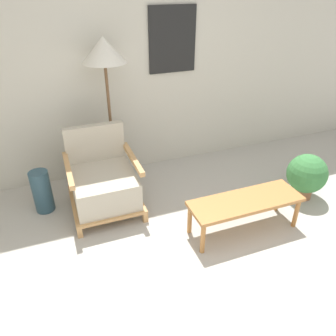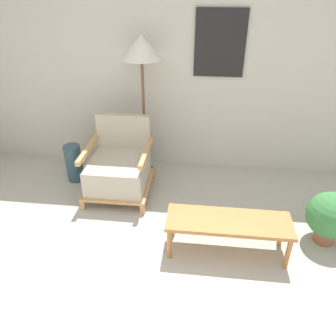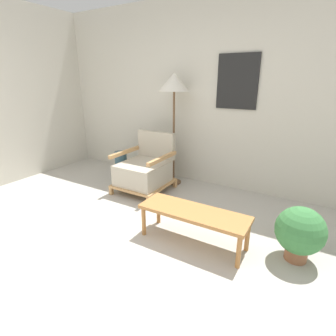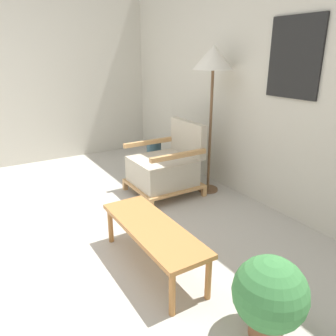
# 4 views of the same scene
# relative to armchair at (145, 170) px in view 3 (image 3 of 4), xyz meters

# --- Properties ---
(ground_plane) EXTENTS (14.00, 14.00, 0.00)m
(ground_plane) POSITION_rel_armchair_xyz_m (0.50, -1.71, -0.32)
(ground_plane) COLOR #B7B2A8
(wall_back) EXTENTS (8.00, 0.09, 2.70)m
(wall_back) POSITION_rel_armchair_xyz_m (0.50, 0.78, 1.04)
(wall_back) COLOR beige
(wall_back) RESTS_ON ground_plane
(armchair) EXTENTS (0.71, 0.76, 0.84)m
(armchair) POSITION_rel_armchair_xyz_m (0.00, 0.00, 0.00)
(armchair) COLOR tan
(armchair) RESTS_ON ground_plane
(floor_lamp) EXTENTS (0.45, 0.45, 1.67)m
(floor_lamp) POSITION_rel_armchair_xyz_m (0.22, 0.47, 1.17)
(floor_lamp) COLOR brown
(floor_lamp) RESTS_ON ground_plane
(coffee_table) EXTENTS (1.10, 0.37, 0.36)m
(coffee_table) POSITION_rel_armchair_xyz_m (1.19, -0.83, -0.00)
(coffee_table) COLOR #B2753D
(coffee_table) RESTS_ON ground_plane
(vase) EXTENTS (0.20, 0.20, 0.46)m
(vase) POSITION_rel_armchair_xyz_m (-0.62, 0.19, -0.08)
(vase) COLOR #2D4C5B
(vase) RESTS_ON ground_plane
(potted_plant) EXTENTS (0.43, 0.43, 0.52)m
(potted_plant) POSITION_rel_armchair_xyz_m (2.13, -0.59, -0.02)
(potted_plant) COLOR #935B3D
(potted_plant) RESTS_ON ground_plane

